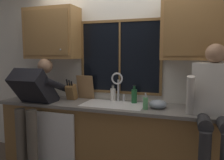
# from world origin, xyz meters

# --- Properties ---
(back_wall) EXTENTS (5.56, 0.12, 2.55)m
(back_wall) POSITION_xyz_m (0.00, 0.06, 1.27)
(back_wall) COLOR silver
(back_wall) RESTS_ON floor
(window_glass) EXTENTS (1.10, 0.02, 0.95)m
(window_glass) POSITION_xyz_m (-0.03, -0.01, 1.52)
(window_glass) COLOR black
(window_frame_top) EXTENTS (1.17, 0.02, 0.04)m
(window_frame_top) POSITION_xyz_m (-0.03, -0.02, 2.02)
(window_frame_top) COLOR brown
(window_frame_bottom) EXTENTS (1.17, 0.02, 0.04)m
(window_frame_bottom) POSITION_xyz_m (-0.03, -0.02, 1.03)
(window_frame_bottom) COLOR brown
(window_frame_left) EXTENTS (0.03, 0.02, 0.95)m
(window_frame_left) POSITION_xyz_m (-0.60, -0.02, 1.52)
(window_frame_left) COLOR brown
(window_frame_right) EXTENTS (0.03, 0.02, 0.95)m
(window_frame_right) POSITION_xyz_m (0.53, -0.02, 1.52)
(window_frame_right) COLOR brown
(window_mullion_center) EXTENTS (0.02, 0.02, 0.95)m
(window_mullion_center) POSITION_xyz_m (-0.03, -0.02, 1.52)
(window_mullion_center) COLOR brown
(lower_cabinet_run) EXTENTS (3.16, 0.58, 0.88)m
(lower_cabinet_run) POSITION_xyz_m (0.00, -0.29, 0.44)
(lower_cabinet_run) COLOR olive
(lower_cabinet_run) RESTS_ON floor
(countertop) EXTENTS (3.22, 0.62, 0.04)m
(countertop) POSITION_xyz_m (0.00, -0.31, 0.90)
(countertop) COLOR slate
(countertop) RESTS_ON lower_cabinet_run
(dishwasher_front) EXTENTS (0.60, 0.02, 0.74)m
(dishwasher_front) POSITION_xyz_m (-0.75, -0.61, 0.46)
(dishwasher_front) COLOR white
(upper_cabinet_left) EXTENTS (0.79, 0.36, 0.72)m
(upper_cabinet_left) POSITION_xyz_m (-1.01, -0.17, 1.86)
(upper_cabinet_left) COLOR #9E703D
(upper_cabinet_right) EXTENTS (0.79, 0.36, 0.72)m
(upper_cabinet_right) POSITION_xyz_m (0.94, -0.17, 1.86)
(upper_cabinet_right) COLOR #9E703D
(sink) EXTENTS (0.80, 0.46, 0.21)m
(sink) POSITION_xyz_m (-0.03, -0.30, 0.82)
(sink) COLOR silver
(sink) RESTS_ON lower_cabinet_run
(faucet) EXTENTS (0.18, 0.09, 0.40)m
(faucet) POSITION_xyz_m (-0.03, -0.12, 1.17)
(faucet) COLOR silver
(faucet) RESTS_ON countertop
(person_standing) EXTENTS (0.53, 0.71, 1.51)m
(person_standing) POSITION_xyz_m (-1.04, -0.59, 0.94)
(person_standing) COLOR #595147
(person_standing) RESTS_ON floor
(person_sitting_on_counter) EXTENTS (0.54, 0.66, 1.26)m
(person_sitting_on_counter) POSITION_xyz_m (1.13, -0.57, 1.10)
(person_sitting_on_counter) COLOR #262628
(person_sitting_on_counter) RESTS_ON countertop
(knife_block) EXTENTS (0.12, 0.18, 0.32)m
(knife_block) POSITION_xyz_m (-0.69, -0.21, 1.03)
(knife_block) COLOR brown
(knife_block) RESTS_ON countertop
(cutting_board) EXTENTS (0.25, 0.09, 0.34)m
(cutting_board) POSITION_xyz_m (-0.53, -0.09, 1.09)
(cutting_board) COLOR #997047
(cutting_board) RESTS_ON countertop
(mixing_bowl) EXTENTS (0.22, 0.22, 0.11)m
(mixing_bowl) POSITION_xyz_m (0.54, -0.32, 0.97)
(mixing_bowl) COLOR #8C99A8
(mixing_bowl) RESTS_ON countertop
(soap_dispenser) EXTENTS (0.06, 0.07, 0.20)m
(soap_dispenser) POSITION_xyz_m (0.41, -0.43, 1.00)
(soap_dispenser) COLOR #59A566
(soap_dispenser) RESTS_ON countertop
(bottle_green_glass) EXTENTS (0.07, 0.07, 0.24)m
(bottle_green_glass) POSITION_xyz_m (0.21, -0.14, 1.02)
(bottle_green_glass) COLOR #1E592D
(bottle_green_glass) RESTS_ON countertop
(bottle_tall_clear) EXTENTS (0.07, 0.07, 0.23)m
(bottle_tall_clear) POSITION_xyz_m (-0.10, -0.10, 1.01)
(bottle_tall_clear) COLOR silver
(bottle_tall_clear) RESTS_ON countertop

